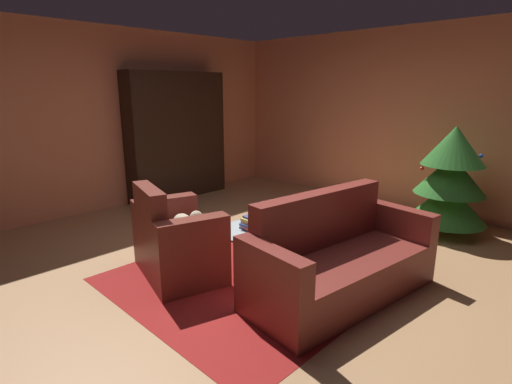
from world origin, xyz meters
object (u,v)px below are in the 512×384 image
Objects in this scene: armchair_red at (176,243)px; decorated_tree at (450,179)px; bottle_on_table at (277,222)px; couch_red at (338,262)px; bookshelf_unit at (181,135)px; book_stack_on_table at (252,223)px; coffee_table at (258,233)px.

decorated_tree reaches higher than armchair_red.
bottle_on_table is at bearing -107.88° from decorated_tree.
couch_red reaches higher than bottle_on_table.
bookshelf_unit is 3.37m from bottle_on_table.
armchair_red is 3.93× the size of bottle_on_table.
book_stack_on_table is (2.90, -1.23, -0.54)m from bookshelf_unit.
couch_red is 2.33m from decorated_tree.
couch_red reaches higher than book_stack_on_table.
armchair_red is 0.77m from book_stack_on_table.
bookshelf_unit is 7.13× the size of bottle_on_table.
coffee_table is at bearing -22.13° from bookshelf_unit.
book_stack_on_table is at bearing -168.18° from couch_red.
bottle_on_table reaches higher than coffee_table.
coffee_table is 0.55× the size of decorated_tree.
bookshelf_unit is 9.08× the size of book_stack_on_table.
coffee_table is at bearing -169.62° from couch_red.
bookshelf_unit reaches higher than book_stack_on_table.
decorated_tree reaches higher than couch_red.
armchair_red reaches higher than couch_red.
coffee_table is 2.60× the size of bottle_on_table.
bottle_on_table is (-0.65, -0.08, 0.24)m from couch_red.
bookshelf_unit is 2.74× the size of coffee_table.
couch_red is 0.87m from coffee_table.
armchair_red is (2.44, -1.83, -0.71)m from bookshelf_unit.
bookshelf_unit reaches higher than couch_red.
bottle_on_table is (0.70, 0.71, 0.22)m from armchair_red.
bottle_on_table is at bearing 23.08° from book_stack_on_table.
bookshelf_unit is 3.13m from armchair_red.
armchair_red is at bearing -36.90° from bookshelf_unit.
couch_red is 0.94m from book_stack_on_table.
couch_red is 1.39× the size of decorated_tree.
coffee_table is (2.95, -1.20, -0.64)m from bookshelf_unit.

